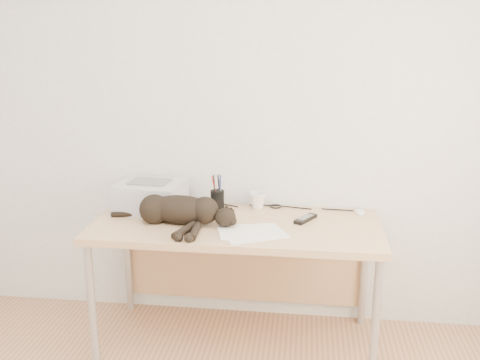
# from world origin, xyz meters

# --- Properties ---
(wall_back) EXTENTS (3.50, 0.00, 3.50)m
(wall_back) POSITION_xyz_m (0.00, 1.75, 1.30)
(wall_back) COLOR white
(wall_back) RESTS_ON floor
(desk) EXTENTS (1.60, 0.70, 0.74)m
(desk) POSITION_xyz_m (0.00, 1.48, 0.61)
(desk) COLOR tan
(desk) RESTS_ON floor
(printer) EXTENTS (0.41, 0.35, 0.18)m
(printer) POSITION_xyz_m (-0.54, 1.56, 0.83)
(printer) COLOR #B7B7BC
(printer) RESTS_ON desk
(papers) EXTENTS (0.41, 0.35, 0.01)m
(papers) POSITION_xyz_m (0.10, 1.24, 0.74)
(papers) COLOR white
(papers) RESTS_ON desk
(cat) EXTENTS (0.74, 0.37, 0.17)m
(cat) POSITION_xyz_m (-0.32, 1.34, 0.81)
(cat) COLOR black
(cat) RESTS_ON desk
(mug) EXTENTS (0.14, 0.14, 0.10)m
(mug) POSITION_xyz_m (0.09, 1.67, 0.79)
(mug) COLOR white
(mug) RESTS_ON desk
(pen_cup) EXTENTS (0.08, 0.08, 0.21)m
(pen_cup) POSITION_xyz_m (-0.15, 1.63, 0.80)
(pen_cup) COLOR black
(pen_cup) RESTS_ON desk
(remote_grey) EXTENTS (0.10, 0.19, 0.02)m
(remote_grey) POSITION_xyz_m (-0.31, 1.54, 0.75)
(remote_grey) COLOR slate
(remote_grey) RESTS_ON desk
(remote_black) EXTENTS (0.13, 0.18, 0.02)m
(remote_black) POSITION_xyz_m (0.38, 1.48, 0.75)
(remote_black) COLOR black
(remote_black) RESTS_ON desk
(mouse) EXTENTS (0.06, 0.10, 0.03)m
(mouse) POSITION_xyz_m (0.70, 1.66, 0.76)
(mouse) COLOR white
(mouse) RESTS_ON desk
(cable_tangle) EXTENTS (1.36, 0.08, 0.01)m
(cable_tangle) POSITION_xyz_m (0.00, 1.70, 0.75)
(cable_tangle) COLOR black
(cable_tangle) RESTS_ON desk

